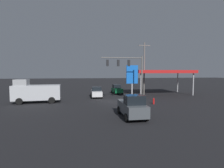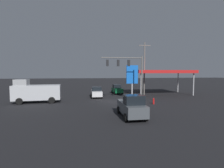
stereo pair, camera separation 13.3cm
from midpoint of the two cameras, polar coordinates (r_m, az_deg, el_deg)
The scene contains 10 objects.
ground_plane at distance 27.62m, azimuth 0.49°, elevation -5.76°, with size 200.00×200.00×0.00m, color black.
traffic_signal_assembly at distance 27.72m, azimuth 4.87°, elevation 5.28°, with size 6.61×0.43×7.17m.
utility_pole at distance 35.88m, azimuth 10.37°, elevation 5.34°, with size 2.40×0.26×10.53m.
gas_station_canopy at distance 37.95m, azimuth 15.69°, elevation 3.85°, with size 11.96×7.16×5.02m.
price_sign at distance 31.02m, azimuth 6.44°, elevation 2.72°, with size 2.06×0.27×5.83m.
sedan_waiting at distance 32.23m, azimuth -5.19°, elevation -2.66°, with size 2.06×4.40×1.93m.
pickup_parked at distance 18.22m, azimuth 6.39°, elevation -7.35°, with size 2.32×5.23×2.40m.
delivery_truck at distance 28.78m, azimuth -23.77°, elevation -2.30°, with size 6.95×2.95×3.58m.
hatchback_crossing at distance 37.37m, azimuth 1.51°, elevation -1.73°, with size 2.16×3.90×1.97m.
fire_hydrant at distance 26.20m, azimuth 13.31°, elevation -5.44°, with size 0.24×0.24×0.88m.
Camera 1 is at (4.38, 26.87, 4.70)m, focal length 28.00 mm.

